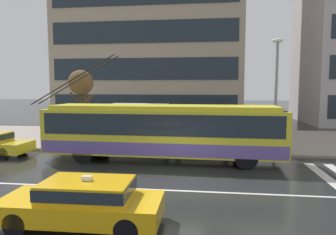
% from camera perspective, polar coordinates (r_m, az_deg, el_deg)
% --- Properties ---
extents(ground_plane, '(160.00, 160.00, 0.00)m').
position_cam_1_polar(ground_plane, '(13.01, 0.94, -11.30)').
color(ground_plane, '#242625').
extents(sidewalk_slab, '(80.00, 10.00, 0.14)m').
position_cam_1_polar(sidewalk_slab, '(22.73, 3.77, -3.86)').
color(sidewalk_slab, gray).
rests_on(sidewalk_slab, ground_plane).
extents(crosswalk_stripe_edge_near, '(0.44, 4.40, 0.01)m').
position_cam_1_polar(crosswalk_stripe_edge_near, '(15.19, 26.26, -9.39)').
color(crosswalk_stripe_edge_near, beige).
rests_on(crosswalk_stripe_edge_near, ground_plane).
extents(lane_centre_line, '(72.00, 0.14, 0.01)m').
position_cam_1_polar(lane_centre_line, '(11.87, 0.28, -12.94)').
color(lane_centre_line, silver).
rests_on(lane_centre_line, ground_plane).
extents(trolleybus, '(13.02, 2.86, 5.40)m').
position_cam_1_polar(trolleybus, '(16.10, -0.88, -2.32)').
color(trolleybus, yellow).
rests_on(trolleybus, ground_plane).
extents(taxi_oncoming_near, '(4.36, 1.83, 1.39)m').
position_cam_1_polar(taxi_oncoming_near, '(9.12, -14.90, -14.27)').
color(taxi_oncoming_near, '#EFB212').
rests_on(taxi_oncoming_near, ground_plane).
extents(bus_shelter, '(3.57, 1.54, 2.57)m').
position_cam_1_polar(bus_shelter, '(20.25, -5.05, 0.57)').
color(bus_shelter, gray).
rests_on(bus_shelter, sidewalk_slab).
extents(pedestrian_at_shelter, '(1.26, 1.26, 1.96)m').
position_cam_1_polar(pedestrian_at_shelter, '(20.24, 1.76, -0.46)').
color(pedestrian_at_shelter, '#272650').
rests_on(pedestrian_at_shelter, sidewalk_slab).
extents(pedestrian_approaching_curb, '(0.38, 0.38, 1.69)m').
position_cam_1_polar(pedestrian_approaching_curb, '(19.30, 10.40, -2.40)').
color(pedestrian_approaching_curb, '#302A54').
rests_on(pedestrian_approaching_curb, sidewalk_slab).
extents(pedestrian_walking_past, '(1.36, 1.36, 1.96)m').
position_cam_1_polar(pedestrian_walking_past, '(18.99, -0.14, -0.77)').
color(pedestrian_walking_past, navy).
rests_on(pedestrian_walking_past, sidewalk_slab).
extents(pedestrian_waiting_by_pole, '(1.17, 1.17, 1.97)m').
position_cam_1_polar(pedestrian_waiting_by_pole, '(19.74, -10.92, -0.67)').
color(pedestrian_waiting_by_pole, black).
rests_on(pedestrian_waiting_by_pole, sidewalk_slab).
extents(street_lamp, '(0.60, 0.32, 6.32)m').
position_cam_1_polar(street_lamp, '(18.96, 18.88, 5.63)').
color(street_lamp, gray).
rests_on(street_lamp, sidewalk_slab).
extents(street_tree_bare, '(1.83, 1.91, 4.69)m').
position_cam_1_polar(street_tree_bare, '(20.73, -15.36, 5.65)').
color(street_tree_bare, '#4C3E26').
rests_on(street_tree_bare, sidewalk_slab).
extents(office_tower_corner_left, '(19.73, 12.87, 25.42)m').
position_cam_1_polar(office_tower_corner_left, '(38.55, -2.59, 18.93)').
color(office_tower_corner_left, tan).
rests_on(office_tower_corner_left, ground_plane).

